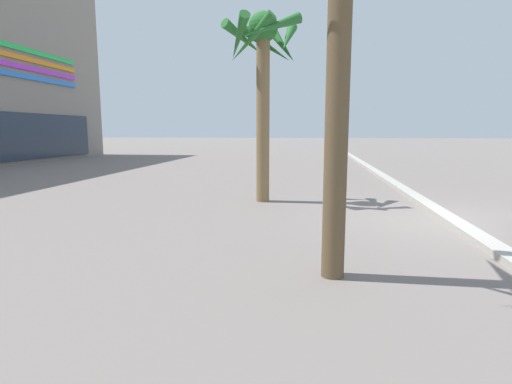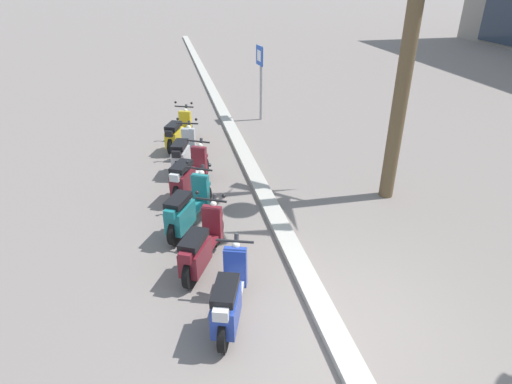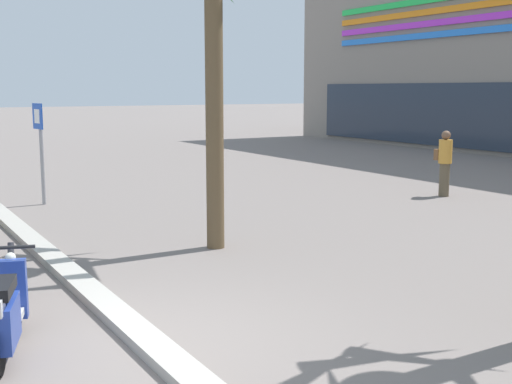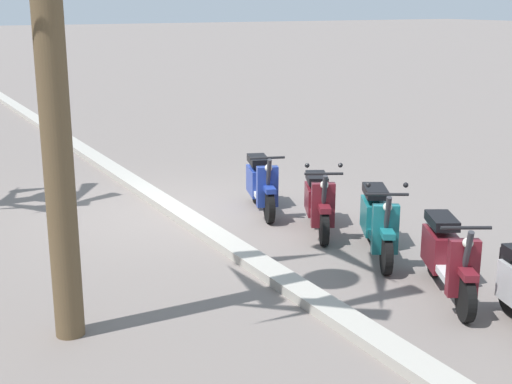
{
  "view_description": "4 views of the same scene",
  "coord_description": "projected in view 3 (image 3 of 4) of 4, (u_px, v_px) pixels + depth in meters",
  "views": [
    {
      "loc": [
        -8.96,
        2.94,
        1.96
      ],
      "look_at": [
        -2.41,
        3.82,
        0.95
      ],
      "focal_mm": 28.45,
      "sensor_mm": 36.0,
      "label": 1
    },
    {
      "loc": [
        4.11,
        -2.05,
        4.52
      ],
      "look_at": [
        -2.85,
        -0.54,
        0.81
      ],
      "focal_mm": 30.02,
      "sensor_mm": 36.0,
      "label": 2
    },
    {
      "loc": [
        6.4,
        -2.53,
        2.72
      ],
      "look_at": [
        -3.72,
        3.5,
        0.89
      ],
      "focal_mm": 46.41,
      "sensor_mm": 36.0,
      "label": 3
    },
    {
      "loc": [
        -10.62,
        4.21,
        3.42
      ],
      "look_at": [
        -3.27,
        0.19,
        1.18
      ],
      "focal_mm": 50.09,
      "sensor_mm": 36.0,
      "label": 4
    }
  ],
  "objects": [
    {
      "name": "crossing_sign",
      "position": [
        40.0,
        142.0,
        15.56
      ],
      "size": [
        0.6,
        0.15,
        2.4
      ],
      "color": "#939399",
      "rests_on": "ground"
    },
    {
      "name": "ground_plane",
      "position": [
        154.0,
        344.0,
        7.13
      ],
      "size": [
        200.0,
        200.0,
        0.0
      ],
      "primitive_type": "plane",
      "color": "slate"
    },
    {
      "name": "pedestrian_window_shopping",
      "position": [
        445.0,
        162.0,
        16.88
      ],
      "size": [
        0.46,
        0.35,
        1.69
      ],
      "color": "brown",
      "rests_on": "ground"
    },
    {
      "name": "curb_strip",
      "position": [
        147.0,
        341.0,
        7.08
      ],
      "size": [
        60.0,
        0.36,
        0.12
      ],
      "primitive_type": "cube",
      "color": "#ADA89E",
      "rests_on": "ground"
    },
    {
      "name": "scooter_blue_lead_nearest",
      "position": [
        3.0,
        313.0,
        6.74
      ],
      "size": [
        1.66,
        0.79,
        1.04
      ],
      "color": "black",
      "rests_on": "ground"
    }
  ]
}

